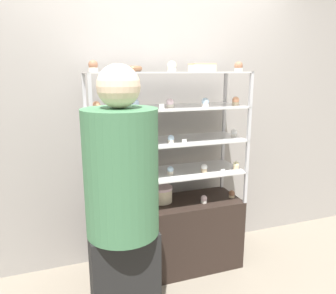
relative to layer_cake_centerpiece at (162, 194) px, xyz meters
The scene contains 36 objects.
ground_plane 0.67m from the layer_cake_centerpiece, 53.43° to the right, with size 20.00×20.00×0.00m, color gray.
back_wall 0.70m from the layer_cake_centerpiece, 82.88° to the left, with size 8.00×0.05×2.60m.
display_base 0.37m from the layer_cake_centerpiece, 53.43° to the right, with size 1.24×0.42×0.60m.
display_riser_lower 0.19m from the layer_cake_centerpiece, 53.43° to the right, with size 1.24×0.42×0.27m.
display_riser_middle 0.45m from the layer_cake_centerpiece, 53.43° to the right, with size 1.24×0.42×0.27m.
display_riser_upper 0.72m from the layer_cake_centerpiece, 53.43° to the right, with size 1.24×0.42×0.27m.
display_riser_top 0.98m from the layer_cake_centerpiece, 53.43° to the right, with size 1.24×0.42×0.27m.
layer_cake_centerpiece is the anchor object (origin of this frame).
sheet_cake_frosted 1.08m from the layer_cake_centerpiece, ahead, with size 0.19×0.13×0.06m.
cupcake_0 0.54m from the layer_cake_centerpiece, 165.90° to the right, with size 0.05×0.05×0.06m.
cupcake_1 0.27m from the layer_cake_centerpiece, 148.28° to the right, with size 0.05×0.05×0.06m.
cupcake_2 0.35m from the layer_cake_centerpiece, 22.84° to the right, with size 0.05×0.05×0.06m.
cupcake_3 0.61m from the layer_cake_centerpiece, 10.72° to the right, with size 0.05×0.05×0.06m.
price_tag_0 0.28m from the layer_cake_centerpiece, 118.85° to the right, with size 0.04×0.00×0.04m.
cupcake_4 0.58m from the layer_cake_centerpiece, 167.46° to the right, with size 0.05×0.05×0.07m.
cupcake_5 0.35m from the layer_cake_centerpiece, 154.28° to the right, with size 0.05×0.05×0.07m.
cupcake_6 0.26m from the layer_cake_centerpiece, 70.29° to the right, with size 0.05×0.05×0.07m.
cupcake_7 0.42m from the layer_cake_centerpiece, 23.02° to the right, with size 0.05×0.05×0.07m.
cupcake_8 0.67m from the layer_cake_centerpiece, 14.36° to the right, with size 0.05×0.05×0.07m.
price_tag_1 0.54m from the layer_cake_centerpiece, 29.30° to the right, with size 0.04×0.00×0.04m.
cupcake_9 0.74m from the layer_cake_centerpiece, 165.51° to the right, with size 0.05×0.05×0.06m.
cupcake_10 0.52m from the layer_cake_centerpiece, 78.55° to the right, with size 0.05×0.05×0.06m.
cupcake_11 0.79m from the layer_cake_centerpiece, ahead, with size 0.05×0.05×0.06m.
price_tag_2 0.55m from the layer_cake_centerpiece, 67.84° to the right, with size 0.04×0.00×0.04m.
cupcake_12 0.94m from the layer_cake_centerpiece, 163.49° to the right, with size 0.06×0.06×0.07m.
cupcake_13 0.80m from the layer_cake_centerpiece, 156.93° to the right, with size 0.06×0.06×0.07m.
cupcake_14 0.77m from the layer_cake_centerpiece, 75.57° to the right, with size 0.06×0.06×0.07m.
cupcake_15 0.84m from the layer_cake_centerpiece, 26.19° to the right, with size 0.06×0.06×0.07m.
cupcake_16 0.97m from the layer_cake_centerpiece, 11.81° to the right, with size 0.06×0.06×0.07m.
price_tag_3 0.79m from the layer_cake_centerpiece, 107.61° to the right, with size 0.04×0.00×0.04m.
cupcake_17 1.17m from the layer_cake_centerpiece, 163.23° to the right, with size 0.06×0.06×0.08m.
cupcake_18 1.04m from the layer_cake_centerpiece, 72.60° to the right, with size 0.06×0.06×0.08m.
cupcake_19 1.20m from the layer_cake_centerpiece, 15.28° to the right, with size 0.06×0.06×0.08m.
price_tag_4 1.06m from the layer_cake_centerpiece, 54.70° to the right, with size 0.04×0.00×0.04m.
donut_glazed 1.04m from the layer_cake_centerpiece, behind, with size 0.13×0.13×0.04m.
customer_figure 0.95m from the layer_cake_centerpiece, 121.97° to the right, with size 0.40×0.40×1.71m.
Camera 1 is at (-0.85, -2.39, 1.67)m, focal length 35.00 mm.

